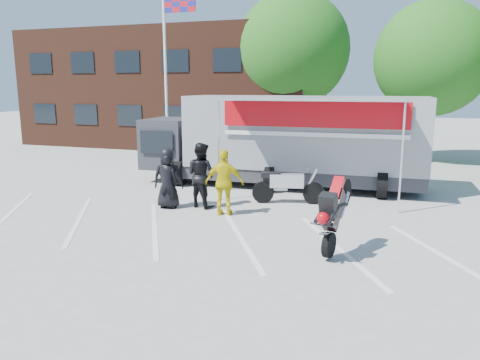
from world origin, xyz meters
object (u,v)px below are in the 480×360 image
Objects in this scene: parked_motorcycle at (288,203)px; spectator_hivis at (225,183)px; tree_mid at (433,59)px; spectator_leather_c at (201,175)px; flagpole at (170,55)px; stunt_bike_rider at (338,251)px; spectator_leather_a at (168,178)px; spectator_leather_b at (168,182)px; transporter_truck at (289,186)px; tree_left at (292,50)px.

parked_motorcycle is 1.23× the size of spectator_hivis.
tree_mid is 4.02× the size of spectator_hivis.
spectator_leather_c is (-2.45, -1.28, 1.00)m from parked_motorcycle.
flagpole is at bearing -62.22° from spectator_hivis.
spectator_leather_c is (-4.55, 2.65, 1.00)m from stunt_bike_rider.
spectator_leather_a is 0.14m from spectator_leather_b.
flagpole is at bearing 145.70° from stunt_bike_rider.
spectator_leather_a is at bearing 41.99° from spectator_leather_c.
spectator_leather_a is at bearing -15.26° from spectator_hivis.
transporter_truck is 7.00m from stunt_bike_rider.
parked_motorcycle is (6.79, -5.29, -5.05)m from flagpole.
flagpole is 13.77m from stunt_bike_rider.
flagpole is 4.00× the size of spectator_leather_c.
tree_mid is at bearing -8.13° from tree_left.
flagpole reaches higher than stunt_bike_rider.
tree_left reaches higher than tree_mid.
transporter_truck is 6.26× the size of spectator_leather_b.
tree_left is 0.83× the size of transporter_truck.
spectator_hivis reaches higher than transporter_truck.
spectator_hivis is at bearing -53.45° from flagpole.
spectator_hivis is at bearing 172.04° from spectator_leather_b.
spectator_leather_b is at bearing 170.31° from stunt_bike_rider.
tree_left is at bearing -108.76° from spectator_leather_a.
spectator_leather_a is at bearing 103.16° from parked_motorcycle.
flagpole is 8.82m from spectator_leather_a.
transporter_truck reaches higher than stunt_bike_rider.
parked_motorcycle is (2.54, -11.29, -5.57)m from tree_left.
transporter_truck is 4.44× the size of parked_motorcycle.
parked_motorcycle is 2.94m from spectator_leather_c.
spectator_leather_c reaches higher than stunt_bike_rider.
tree_mid reaches higher than spectator_leather_c.
parked_motorcycle is at bearing -135.43° from spectator_hivis.
spectator_hivis is (1.89, -0.13, 0.12)m from spectator_leather_b.
spectator_leather_a is at bearing -63.95° from flagpole.
flagpole is 8.86m from spectator_leather_c.
parked_motorcycle is at bearing -155.66° from spectator_leather_b.
spectator_leather_b is at bearing 98.90° from spectator_leather_a.
stunt_bike_rider is 0.94× the size of spectator_leather_c.
tree_mid is 4.61× the size of spectator_leather_b.
stunt_bike_rider is at bearing -69.87° from transporter_truck.
tree_mid is 0.74× the size of transporter_truck.
tree_mid is 4.10× the size of stunt_bike_rider.
transporter_truck is at bearing -109.73° from spectator_hivis.
transporter_truck is (6.22, -2.75, -5.05)m from flagpole.
parked_motorcycle is (0.57, -2.54, 0.00)m from transporter_truck.
spectator_hivis is at bearing -115.74° from tree_mid.
flagpole is at bearing -39.56° from spectator_leather_c.
parked_motorcycle is 1.26× the size of stunt_bike_rider.
spectator_leather_c is (0.91, 0.42, 0.07)m from spectator_leather_a.
tree_mid is at bearing -103.78° from spectator_leather_c.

